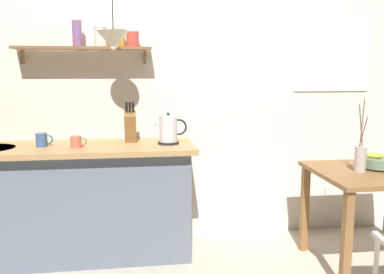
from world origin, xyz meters
TOP-DOWN VIEW (x-y plane):
  - ground_plane at (0.00, 0.00)m, footprint 14.00×14.00m
  - back_wall at (0.20, 0.65)m, footprint 6.80×0.11m
  - kitchen_counter at (-1.00, 0.32)m, footprint 1.83×0.63m
  - wall_shelf at (-0.81, 0.49)m, footprint 1.05×0.20m
  - dining_table at (1.18, -0.16)m, footprint 0.85×0.78m
  - fruit_bowl at (1.24, -0.10)m, footprint 0.23×0.23m
  - twig_vase at (1.06, -0.16)m, footprint 0.08×0.08m
  - electric_kettle at (-0.28, 0.27)m, footprint 0.25×0.16m
  - knife_block at (-0.57, 0.39)m, footprint 0.09×0.19m
  - coffee_mug_by_sink at (-1.22, 0.29)m, footprint 0.13×0.08m
  - coffee_mug_spare at (-0.97, 0.21)m, footprint 0.12×0.08m
  - pendant_lamp at (-0.67, 0.19)m, footprint 0.23×0.23m

SIDE VIEW (x-z plane):
  - ground_plane at x=0.00m, z-range 0.00..0.00m
  - kitchen_counter at x=-1.00m, z-range 0.01..0.90m
  - dining_table at x=1.18m, z-range 0.24..0.98m
  - fruit_bowl at x=1.24m, z-range 0.73..0.85m
  - twig_vase at x=1.06m, z-range 0.58..1.10m
  - coffee_mug_spare at x=-0.97m, z-range 0.90..0.98m
  - coffee_mug_by_sink at x=-1.22m, z-range 0.90..1.00m
  - electric_kettle at x=-0.28m, z-range 0.88..1.13m
  - knife_block at x=-0.57m, z-range 0.86..1.19m
  - back_wall at x=0.20m, z-range 0.00..2.70m
  - pendant_lamp at x=-0.67m, z-range 1.45..1.89m
  - wall_shelf at x=-0.81m, z-range 1.51..1.84m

